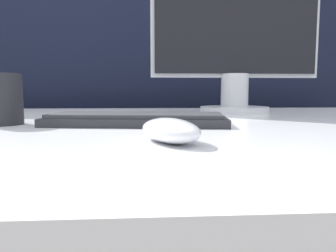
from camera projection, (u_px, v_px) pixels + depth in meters
partition_panel at (152, 108)px, 1.46m from camera, size 5.00×0.03×1.50m
computer_mouse_near at (170, 130)px, 0.44m from camera, size 0.10×0.14×0.03m
keyboard at (137, 119)px, 0.66m from camera, size 0.38×0.18×0.02m
monitor at (236, 26)px, 1.00m from camera, size 0.52×0.21×0.52m
mug at (1, 99)px, 0.66m from camera, size 0.08×0.08×0.10m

